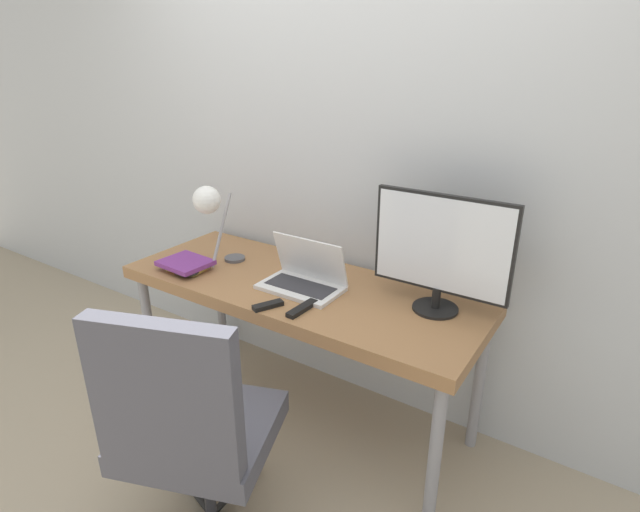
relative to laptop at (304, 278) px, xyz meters
name	(u,v)px	position (x,y,z in m)	size (l,w,h in m)	color
ground_plane	(261,452)	(-0.04, -0.30, -0.79)	(12.00, 12.00, 0.00)	tan
wall_back	(345,152)	(-0.04, 0.42, 0.51)	(8.00, 0.05, 2.60)	silver
desk	(300,296)	(-0.04, 0.02, -0.11)	(1.73, 0.66, 0.75)	#996B42
laptop	(304,278)	(0.00, 0.00, 0.00)	(0.37, 0.22, 0.23)	silver
monitor	(441,249)	(0.58, 0.13, 0.22)	(0.57, 0.19, 0.49)	black
desk_lamp	(209,206)	(-0.49, -0.07, 0.28)	(0.13, 0.28, 0.42)	#4C4C51
office_chair	(189,423)	(0.06, -0.78, -0.24)	(0.65, 0.63, 1.02)	black
book_stack	(186,264)	(-0.60, -0.15, -0.02)	(0.25, 0.21, 0.05)	gold
tv_remote	(302,308)	(0.12, -0.19, -0.04)	(0.05, 0.17, 0.02)	black
media_remote	(268,305)	(-0.01, -0.24, -0.04)	(0.09, 0.14, 0.02)	black
game_controller	(186,271)	(-0.56, -0.20, -0.03)	(0.14, 0.11, 0.04)	black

